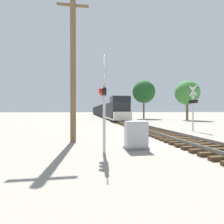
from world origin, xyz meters
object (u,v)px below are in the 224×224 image
(freight_train, at_px, (102,111))
(crossing_signal_far, at_px, (193,104))
(tree_mid_background, at_px, (144,92))
(relay_cabinet, at_px, (136,135))
(crossing_signal_near, at_px, (103,96))
(tree_far_right, at_px, (187,93))
(utility_pole, at_px, (73,67))

(freight_train, distance_m, crossing_signal_far, 44.96)
(crossing_signal_far, height_order, tree_mid_background, tree_mid_background)
(crossing_signal_far, height_order, relay_cabinet, crossing_signal_far)
(freight_train, bearing_deg, crossing_signal_near, -95.46)
(freight_train, height_order, crossing_signal_far, freight_train)
(tree_mid_background, bearing_deg, crossing_signal_near, -112.20)
(freight_train, distance_m, crossing_signal_near, 51.63)
(crossing_signal_near, relative_size, tree_mid_background, 0.47)
(freight_train, distance_m, tree_mid_background, 22.32)
(crossing_signal_near, distance_m, crossing_signal_far, 10.87)
(crossing_signal_far, bearing_deg, relay_cabinet, 126.77)
(freight_train, bearing_deg, tree_far_right, -63.42)
(utility_pole, bearing_deg, tree_mid_background, 63.39)
(crossing_signal_far, relative_size, relay_cabinet, 3.08)
(crossing_signal_far, distance_m, utility_pole, 10.92)
(utility_pole, relative_size, tree_mid_background, 0.97)
(crossing_signal_far, xyz_separation_m, relay_cabinet, (-7.05, -6.13, -1.79))
(relay_cabinet, relative_size, utility_pole, 0.15)
(utility_pole, bearing_deg, relay_cabinet, -38.10)
(crossing_signal_far, height_order, utility_pole, utility_pole)
(relay_cabinet, bearing_deg, tree_mid_background, 70.09)
(tree_far_right, relative_size, tree_mid_background, 0.87)
(utility_pole, bearing_deg, tree_far_right, 45.74)
(crossing_signal_far, bearing_deg, tree_far_right, -35.07)
(relay_cabinet, distance_m, tree_far_right, 29.22)
(crossing_signal_far, height_order, tree_far_right, tree_far_right)
(relay_cabinet, xyz_separation_m, tree_mid_background, (11.02, 30.42, 5.48))
(relay_cabinet, height_order, utility_pole, utility_pole)
(crossing_signal_near, xyz_separation_m, crossing_signal_far, (8.63, 6.60, -0.01))
(utility_pole, xyz_separation_m, tree_far_right, (20.25, 20.78, 0.92))
(crossing_signal_near, distance_m, relay_cabinet, 2.44)
(tree_far_right, bearing_deg, relay_cabinet, -126.64)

